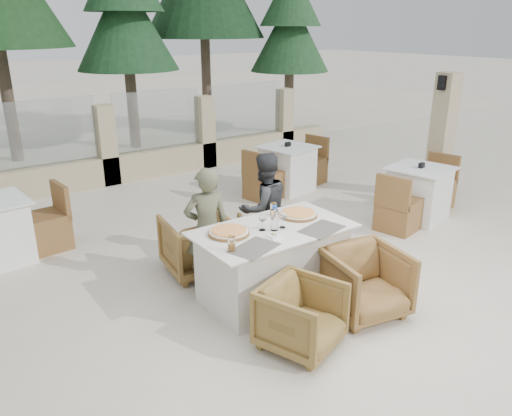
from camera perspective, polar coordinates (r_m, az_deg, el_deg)
ground at (r=5.40m, az=1.86°, el=-9.61°), size 80.00×80.00×0.00m
sand_patch at (r=18.14m, az=-26.53°, el=9.62°), size 30.00×16.00×0.01m
perimeter_wall_far at (r=9.17m, az=-16.77°, el=7.48°), size 10.00×0.34×1.60m
lantern_pillar at (r=8.66m, az=20.48°, el=7.71°), size 0.34×0.34×2.00m
pine_centre at (r=11.75m, az=-14.60°, el=18.69°), size 2.20×2.20×5.00m
pine_far_right at (r=13.21m, az=3.90°, el=18.26°), size 1.98×1.98×4.50m
dining_table at (r=5.16m, az=1.96°, el=-6.32°), size 1.60×0.90×0.77m
placemat_near_left at (r=4.56m, az=-0.18°, el=-4.60°), size 0.52×0.43×0.00m
placemat_near_right at (r=5.02m, az=7.53°, el=-2.40°), size 0.51×0.39×0.00m
pizza_left at (r=4.86m, az=-3.13°, el=-2.73°), size 0.53×0.53×0.05m
pizza_right at (r=5.33m, az=4.86°, el=-0.65°), size 0.50×0.50×0.05m
water_bottle at (r=4.91m, az=2.14°, el=-1.16°), size 0.09×0.09×0.26m
wine_glass_centre at (r=4.92m, az=0.73°, el=-1.56°), size 0.10×0.10×0.18m
wine_glass_near at (r=4.99m, az=3.05°, el=-1.28°), size 0.10×0.10×0.18m
beer_glass_left at (r=4.49m, az=-2.82°, el=-4.12°), size 0.07×0.07×0.14m
beer_glass_right at (r=5.31m, az=2.00°, el=-0.14°), size 0.09×0.09×0.14m
olive_dish at (r=4.77m, az=2.03°, el=-3.20°), size 0.12×0.12×0.04m
armchair_far_left at (r=5.74m, az=-6.74°, el=-4.13°), size 0.80×0.82×0.67m
armchair_far_right at (r=5.91m, az=1.50°, el=-3.69°), size 0.80×0.82×0.59m
armchair_near_left at (r=4.46m, az=5.21°, el=-12.23°), size 0.83×0.84×0.60m
armchair_near_right at (r=5.01m, az=12.37°, el=-8.30°), size 0.84×0.86×0.67m
diner_left at (r=5.28m, az=-5.62°, el=-2.37°), size 0.55×0.44×1.33m
diner_right at (r=5.84m, az=0.92°, el=-0.05°), size 0.68×0.54×1.33m
bg_table_b at (r=8.54m, az=3.59°, el=4.53°), size 1.77×1.13×0.77m
bg_table_c at (r=7.63m, az=18.06°, el=1.62°), size 1.78×1.16×0.77m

